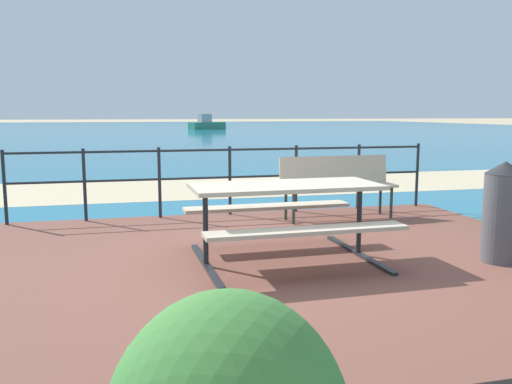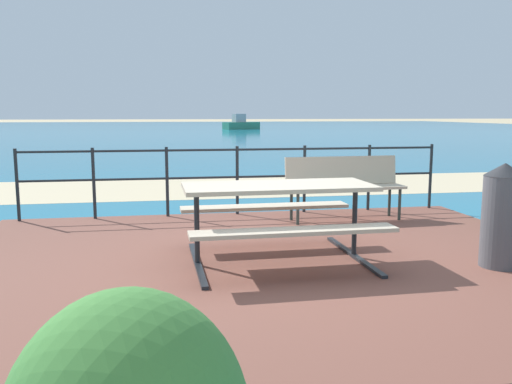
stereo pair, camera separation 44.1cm
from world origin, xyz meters
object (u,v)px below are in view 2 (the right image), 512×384
at_px(picnic_table, 278,203).
at_px(park_bench, 344,181).
at_px(boat_mid, 242,124).
at_px(trash_bin, 502,215).

relative_size(picnic_table, park_bench, 1.15).
height_order(picnic_table, boat_mid, boat_mid).
bearing_deg(trash_bin, park_bench, 106.05).
relative_size(trash_bin, boat_mid, 0.25).
xyz_separation_m(picnic_table, park_bench, (1.32, 1.90, -0.06)).
distance_m(park_bench, boat_mid, 42.09).
height_order(park_bench, trash_bin, trash_bin).
bearing_deg(picnic_table, trash_bin, -16.23).
relative_size(park_bench, boat_mid, 0.41).
height_order(trash_bin, boat_mid, boat_mid).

